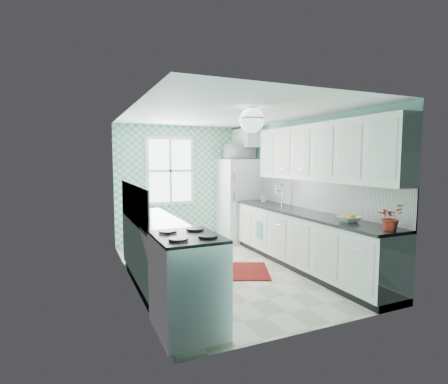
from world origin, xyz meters
name	(u,v)px	position (x,y,z in m)	size (l,w,h in m)	color
floor	(227,270)	(0.00, 0.00, -0.01)	(3.00, 4.40, 0.02)	beige
ceiling	(228,113)	(0.00, 0.00, 2.51)	(3.00, 4.40, 0.02)	white
wall_back	(186,184)	(0.00, 2.21, 1.25)	(3.00, 0.02, 2.50)	#79C4B9
wall_front	(317,213)	(0.00, -2.21, 1.25)	(3.00, 0.02, 2.50)	#79C4B9
wall_left	(131,198)	(-1.51, 0.00, 1.25)	(0.02, 4.40, 2.50)	#79C4B9
wall_right	(305,190)	(1.51, 0.00, 1.25)	(0.02, 4.40, 2.50)	#79C4B9
accent_wall	(186,184)	(0.00, 2.19, 1.25)	(3.00, 0.01, 2.50)	#58BC99
window	(170,171)	(-0.35, 2.16, 1.55)	(1.04, 0.05, 1.44)	white
backsplash_right	(319,195)	(1.49, -0.40, 1.20)	(0.02, 3.60, 0.51)	white
backsplash_left	(133,202)	(-1.49, -0.07, 1.20)	(0.02, 2.15, 0.51)	white
upper_cabinets_right	(321,152)	(1.33, -0.60, 1.90)	(0.33, 3.20, 0.90)	silver
upper_cabinet_fridge	(247,138)	(1.30, 1.83, 2.25)	(0.40, 0.74, 0.40)	silver
ceiling_light	(252,120)	(0.00, -0.80, 2.32)	(0.34, 0.34, 0.35)	silver
base_cabinets_right	(304,241)	(1.20, -0.40, 0.45)	(0.60, 3.60, 0.90)	white
countertop_right	(304,213)	(1.19, -0.40, 0.92)	(0.63, 3.60, 0.04)	black
base_cabinets_left	(155,252)	(-1.20, -0.07, 0.45)	(0.60, 2.15, 0.90)	white
countertop_left	(155,220)	(-1.19, -0.07, 0.92)	(0.63, 2.15, 0.04)	black
fridge	(239,200)	(1.11, 1.82, 0.90)	(0.78, 0.77, 1.79)	silver
stove	(188,281)	(-1.20, -1.65, 0.52)	(0.66, 0.83, 1.00)	white
sink	(275,205)	(1.20, 0.49, 0.93)	(0.45, 0.38, 0.53)	silver
rug	(248,271)	(0.27, -0.20, 0.01)	(0.64, 0.91, 0.01)	#651609
dish_towel	(260,230)	(0.89, 0.52, 0.48)	(0.01, 0.22, 0.33)	#5FA697
fruit_bowl	(349,219)	(1.20, -1.40, 0.98)	(0.30, 0.30, 0.07)	white
potted_plant	(391,217)	(1.20, -2.07, 1.10)	(0.30, 0.26, 0.33)	red
soap_bottle	(263,197)	(1.25, 1.01, 1.03)	(0.08, 0.09, 0.19)	#89A5B7
microwave	(239,152)	(1.11, 1.82, 1.96)	(0.60, 0.40, 0.33)	white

